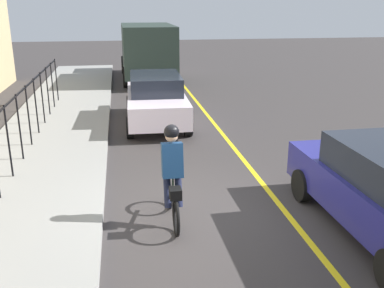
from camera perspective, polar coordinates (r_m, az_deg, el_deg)
ground_plane at (r=8.33m, az=1.11°, el=-9.03°), size 80.00×80.00×0.00m
lane_line_centre at (r=8.74m, az=11.59°, el=-8.06°), size 36.00×0.12×0.01m
sidewalk at (r=8.44m, az=-22.58°, el=-9.59°), size 40.00×3.20×0.15m
cyclist_lead at (r=7.64m, az=-2.58°, el=-4.14°), size 1.71×0.36×1.83m
parked_sedan_rear at (r=14.25m, az=-4.72°, el=5.93°), size 4.45×2.01×1.58m
box_truck_background at (r=22.47m, az=-5.90°, el=12.17°), size 6.72×2.57×2.78m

